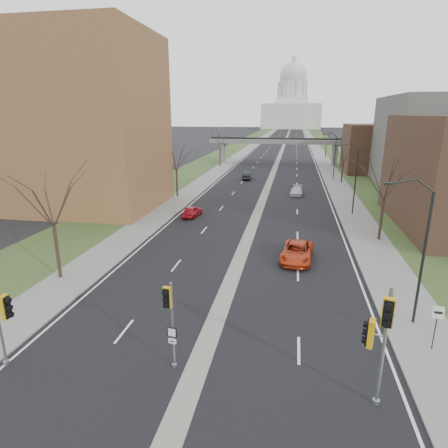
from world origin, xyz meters
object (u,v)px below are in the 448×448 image
(car_left_far, at_px, (247,176))
(car_right_mid, at_px, (297,191))
(signal_pole_right, at_px, (380,331))
(car_left_near, at_px, (192,211))
(car_right_near, at_px, (297,252))
(speed_limit_sign, at_px, (437,320))
(signal_pole_median, at_px, (170,312))

(car_left_far, relative_size, car_right_mid, 0.95)
(car_left_far, bearing_deg, signal_pole_right, 99.83)
(car_left_near, height_order, car_right_near, car_right_near)
(car_right_mid, bearing_deg, car_left_far, 130.11)
(signal_pole_right, xyz_separation_m, car_right_near, (-3.14, 16.52, -2.92))
(car_left_near, bearing_deg, car_left_far, -90.24)
(signal_pole_right, bearing_deg, car_right_near, 117.63)
(speed_limit_sign, bearing_deg, signal_pole_right, -124.64)
(speed_limit_sign, bearing_deg, car_left_far, 112.86)
(signal_pole_right, bearing_deg, car_left_far, 119.29)
(speed_limit_sign, relative_size, car_right_near, 0.46)
(car_right_mid, bearing_deg, signal_pole_median, -94.11)
(signal_pole_right, height_order, car_right_mid, signal_pole_right)
(signal_pole_median, bearing_deg, car_left_near, 108.80)
(signal_pole_right, distance_m, car_right_near, 17.07)
(signal_pole_median, bearing_deg, signal_pole_right, 1.57)
(signal_pole_median, xyz_separation_m, car_right_near, (6.06, 15.88, -2.47))
(car_left_near, height_order, car_left_far, car_left_far)
(car_right_near, distance_m, car_right_mid, 27.54)
(car_left_far, distance_m, car_right_near, 41.49)
(car_left_near, bearing_deg, car_right_near, 142.41)
(car_left_far, bearing_deg, signal_pole_median, 90.81)
(car_left_near, bearing_deg, speed_limit_sign, 135.81)
(car_right_near, bearing_deg, speed_limit_sign, -53.22)
(signal_pole_median, relative_size, car_right_mid, 1.04)
(speed_limit_sign, xyz_separation_m, car_right_mid, (-7.07, 39.34, -1.21))
(signal_pole_median, relative_size, car_right_near, 0.84)
(signal_pole_median, bearing_deg, car_right_near, 74.68)
(signal_pole_right, xyz_separation_m, car_left_near, (-15.82, 28.74, -3.00))
(car_left_near, relative_size, car_right_mid, 0.89)
(signal_pole_median, height_order, car_left_near, signal_pole_median)
(speed_limit_sign, height_order, car_left_near, speed_limit_sign)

